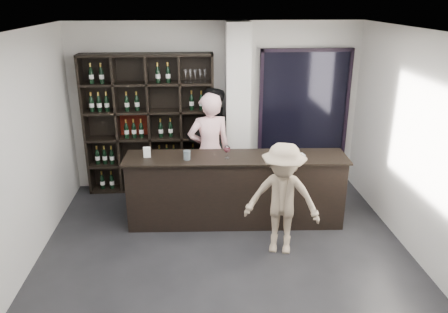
{
  "coord_description": "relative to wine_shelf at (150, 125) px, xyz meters",
  "views": [
    {
      "loc": [
        -0.36,
        -4.71,
        3.29
      ],
      "look_at": [
        0.03,
        1.1,
        1.13
      ],
      "focal_mm": 35.0,
      "sensor_mm": 36.0,
      "label": 1
    }
  ],
  "objects": [
    {
      "name": "floor",
      "position": [
        1.15,
        -2.57,
        -1.2
      ],
      "size": [
        5.0,
        5.5,
        0.01
      ],
      "primitive_type": "cube",
      "color": "black",
      "rests_on": "ground"
    },
    {
      "name": "wine_shelf",
      "position": [
        0.0,
        0.0,
        0.0
      ],
      "size": [
        2.2,
        0.35,
        2.4
      ],
      "primitive_type": null,
      "color": "black",
      "rests_on": "floor"
    },
    {
      "name": "structural_column",
      "position": [
        1.5,
        -0.1,
        0.25
      ],
      "size": [
        0.4,
        0.4,
        2.9
      ],
      "primitive_type": "cube",
      "color": "silver",
      "rests_on": "floor"
    },
    {
      "name": "glass_panel",
      "position": [
        2.7,
        0.12,
        0.2
      ],
      "size": [
        1.6,
        0.08,
        2.1
      ],
      "color": "black",
      "rests_on": "floor"
    },
    {
      "name": "tasting_counter",
      "position": [
        1.36,
        -1.33,
        -0.66
      ],
      "size": [
        3.26,
        0.68,
        1.07
      ],
      "rotation": [
        0.0,
        0.0,
        -0.04
      ],
      "color": "black",
      "rests_on": "floor"
    },
    {
      "name": "taster_pink",
      "position": [
        1.0,
        -0.72,
        -0.25
      ],
      "size": [
        0.77,
        0.58,
        1.9
      ],
      "primitive_type": "imported",
      "rotation": [
        0.0,
        0.0,
        3.34
      ],
      "color": "beige",
      "rests_on": "floor"
    },
    {
      "name": "taster_black",
      "position": [
        1.05,
        -0.17,
        -0.27
      ],
      "size": [
        0.98,
        0.81,
        1.86
      ],
      "primitive_type": "imported",
      "rotation": [
        0.0,
        0.0,
        3.02
      ],
      "color": "black",
      "rests_on": "floor"
    },
    {
      "name": "customer",
      "position": [
        1.9,
        -2.17,
        -0.43
      ],
      "size": [
        1.11,
        0.82,
        1.54
      ],
      "primitive_type": "imported",
      "rotation": [
        0.0,
        0.0,
        -0.28
      ],
      "color": "gray",
      "rests_on": "floor"
    },
    {
      "name": "wine_glass",
      "position": [
        1.23,
        -1.39,
        -0.02
      ],
      "size": [
        0.1,
        0.1,
        0.22
      ],
      "primitive_type": null,
      "rotation": [
        0.0,
        0.0,
        -0.09
      ],
      "color": "white",
      "rests_on": "tasting_counter"
    },
    {
      "name": "spit_cup",
      "position": [
        0.65,
        -1.4,
        -0.06
      ],
      "size": [
        0.11,
        0.11,
        0.13
      ],
      "primitive_type": "cylinder",
      "rotation": [
        0.0,
        0.0,
        -0.09
      ],
      "color": "#A0B6C2",
      "rests_on": "tasting_counter"
    },
    {
      "name": "napkin_stack",
      "position": [
        2.31,
        -1.35,
        -0.12
      ],
      "size": [
        0.14,
        0.14,
        0.02
      ],
      "primitive_type": "cube",
      "rotation": [
        0.0,
        0.0,
        0.19
      ],
      "color": "white",
      "rests_on": "tasting_counter"
    },
    {
      "name": "card_stand",
      "position": [
        0.07,
        -1.27,
        -0.05
      ],
      "size": [
        0.1,
        0.06,
        0.15
      ],
      "primitive_type": "cube",
      "rotation": [
        0.0,
        0.0,
        0.05
      ],
      "color": "white",
      "rests_on": "tasting_counter"
    }
  ]
}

